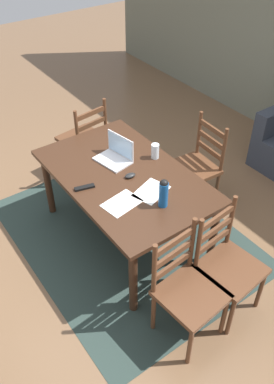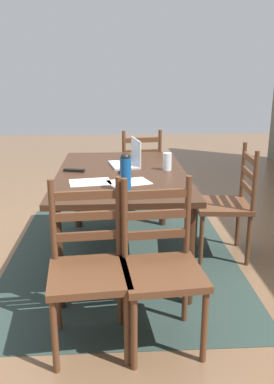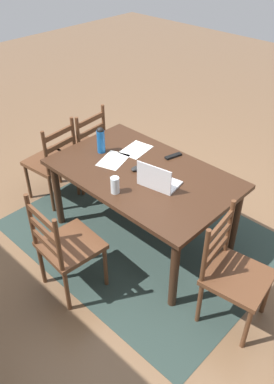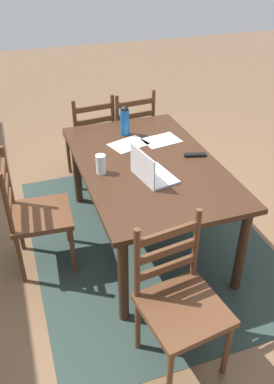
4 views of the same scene
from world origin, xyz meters
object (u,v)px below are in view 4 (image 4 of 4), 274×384
object	(u,v)px
dining_table	(148,171)
computer_mouse	(143,156)
chair_left_far	(180,303)
chair_right_far	(91,139)
laptop	(150,172)
drinking_glass	(101,164)
chair_right_near	(129,134)
water_bottle	(125,120)
tv_remote	(195,155)
chair_far_head	(35,214)

from	to	relation	value
dining_table	computer_mouse	bearing A→B (deg)	16.71
chair_left_far	chair_right_far	distance (m)	2.22
laptop	computer_mouse	distance (m)	0.30
drinking_glass	chair_left_far	bearing A→B (deg)	-171.19
chair_right_near	laptop	world-z (taller)	laptop
chair_right_far	chair_left_far	bearing A→B (deg)	179.75
water_bottle	chair_right_near	bearing A→B (deg)	-21.10
laptop	water_bottle	bearing A→B (deg)	-3.96
dining_table	tv_remote	xyz separation A→B (m)	(-0.03, -0.38, 0.09)
chair_far_head	laptop	size ratio (longest dim) A/B	2.68
chair_left_far	computer_mouse	bearing A→B (deg)	-9.22
chair_left_far	computer_mouse	distance (m)	1.23
dining_table	chair_right_near	bearing A→B (deg)	-10.62
chair_right_far	chair_far_head	world-z (taller)	same
chair_right_near	computer_mouse	size ratio (longest dim) A/B	9.50
laptop	tv_remote	size ratio (longest dim) A/B	2.09
chair_far_head	tv_remote	distance (m)	1.30
dining_table	drinking_glass	distance (m)	0.41
dining_table	drinking_glass	world-z (taller)	drinking_glass
chair_right_near	drinking_glass	size ratio (longest dim) A/B	6.67
computer_mouse	chair_right_far	bearing A→B (deg)	13.36
tv_remote	drinking_glass	bearing A→B (deg)	-74.51
chair_left_far	computer_mouse	xyz separation A→B (m)	(1.17, -0.19, 0.30)
chair_right_far	drinking_glass	xyz separation A→B (m)	(-1.15, 0.17, 0.36)
laptop	water_bottle	world-z (taller)	water_bottle
chair_right_far	water_bottle	distance (m)	0.75
chair_far_head	water_bottle	distance (m)	1.09
laptop	tv_remote	distance (m)	0.50
chair_far_head	water_bottle	world-z (taller)	water_bottle
water_bottle	chair_far_head	bearing A→B (deg)	120.90
computer_mouse	chair_far_head	bearing A→B (deg)	97.63
chair_far_head	computer_mouse	size ratio (longest dim) A/B	9.50
dining_table	tv_remote	bearing A→B (deg)	-94.85
chair_left_far	chair_far_head	xyz separation A→B (m)	(1.11, 0.67, 0.00)
chair_far_head	tv_remote	bearing A→B (deg)	-91.60
chair_right_far	chair_far_head	distance (m)	1.30
chair_far_head	laptop	bearing A→B (deg)	-106.18
chair_right_far	chair_far_head	xyz separation A→B (m)	(-1.11, 0.68, 0.00)
dining_table	chair_far_head	bearing A→B (deg)	89.81
chair_left_far	tv_remote	bearing A→B (deg)	-28.73
dining_table	water_bottle	bearing A→B (deg)	2.16
chair_right_near	chair_left_far	bearing A→B (deg)	169.33
chair_right_near	laptop	bearing A→B (deg)	168.23
chair_right_near	chair_right_far	distance (m)	0.41
dining_table	chair_far_head	xyz separation A→B (m)	(0.00, 0.88, -0.20)
chair_right_far	computer_mouse	size ratio (longest dim) A/B	9.50
chair_right_near	drinking_glass	distance (m)	1.34
chair_right_near	drinking_glass	xyz separation A→B (m)	(-1.15, 0.58, 0.36)
chair_left_far	water_bottle	bearing A→B (deg)	-6.67
water_bottle	chair_right_far	bearing A→B (deg)	17.02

